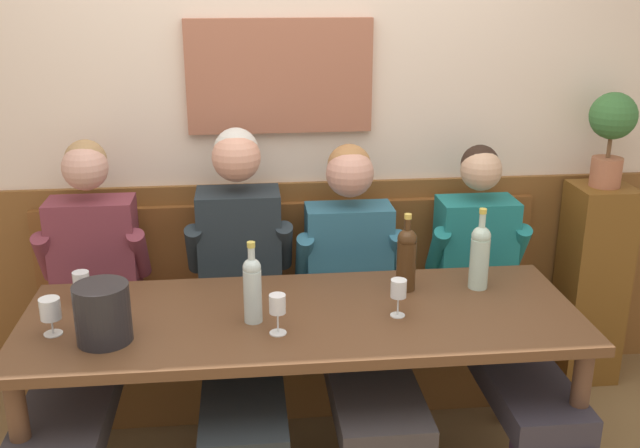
{
  "coord_description": "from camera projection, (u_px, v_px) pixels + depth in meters",
  "views": [
    {
      "loc": [
        -0.2,
        -2.36,
        2.0
      ],
      "look_at": [
        0.1,
        0.46,
        1.02
      ],
      "focal_mm": 41.19,
      "sensor_mm": 36.0,
      "label": 1
    }
  ],
  "objects": [
    {
      "name": "room_wall_back",
      "position": [
        285.0,
        104.0,
        3.46
      ],
      "size": [
        6.8,
        0.12,
        2.8
      ],
      "color": "beige",
      "rests_on": "ground"
    },
    {
      "name": "wood_wainscot_panel",
      "position": [
        289.0,
        281.0,
        3.7
      ],
      "size": [
        6.8,
        0.03,
        1.03
      ],
      "primitive_type": "cube",
      "color": "brown",
      "rests_on": "ground"
    },
    {
      "name": "wall_bench",
      "position": [
        292.0,
        342.0,
        3.58
      ],
      "size": [
        2.43,
        0.42,
        0.94
      ],
      "color": "brown",
      "rests_on": "ground"
    },
    {
      "name": "dining_table",
      "position": [
        303.0,
        334.0,
        2.83
      ],
      "size": [
        2.13,
        0.76,
        0.76
      ],
      "color": "#543620",
      "rests_on": "ground"
    },
    {
      "name": "person_center_right_seat",
      "position": [
        84.0,
        317.0,
        3.05
      ],
      "size": [
        0.48,
        1.2,
        1.31
      ],
      "color": "#292532",
      "rests_on": "ground"
    },
    {
      "name": "person_left_seat",
      "position": [
        241.0,
        298.0,
        3.14
      ],
      "size": [
        0.48,
        1.21,
        1.35
      ],
      "color": "#332E3E",
      "rests_on": "ground"
    },
    {
      "name": "person_center_left_seat",
      "position": [
        359.0,
        307.0,
        3.17
      ],
      "size": [
        0.5,
        1.21,
        1.26
      ],
      "color": "#372E3B",
      "rests_on": "ground"
    },
    {
      "name": "person_right_seat",
      "position": [
        495.0,
        303.0,
        3.23
      ],
      "size": [
        0.46,
        1.2,
        1.24
      ],
      "color": "#322439",
      "rests_on": "ground"
    },
    {
      "name": "ice_bucket",
      "position": [
        103.0,
        313.0,
        2.56
      ],
      "size": [
        0.19,
        0.19,
        0.21
      ],
      "primitive_type": "cylinder",
      "color": "black",
      "rests_on": "dining_table"
    },
    {
      "name": "wine_bottle_amber_mid",
      "position": [
        406.0,
        257.0,
        2.97
      ],
      "size": [
        0.08,
        0.08,
        0.33
      ],
      "color": "#412914",
      "rests_on": "dining_table"
    },
    {
      "name": "wine_bottle_clear_water",
      "position": [
        480.0,
        255.0,
        2.99
      ],
      "size": [
        0.08,
        0.08,
        0.34
      ],
      "color": "#AFCDBB",
      "rests_on": "dining_table"
    },
    {
      "name": "wine_bottle_green_tall",
      "position": [
        252.0,
        287.0,
        2.7
      ],
      "size": [
        0.07,
        0.07,
        0.32
      ],
      "color": "silver",
      "rests_on": "dining_table"
    },
    {
      "name": "wine_glass_near_bucket",
      "position": [
        81.0,
        282.0,
        2.88
      ],
      "size": [
        0.06,
        0.06,
        0.13
      ],
      "color": "silver",
      "rests_on": "dining_table"
    },
    {
      "name": "wine_glass_center_rear",
      "position": [
        50.0,
        311.0,
        2.61
      ],
      "size": [
        0.07,
        0.07,
        0.14
      ],
      "color": "silver",
      "rests_on": "dining_table"
    },
    {
      "name": "wine_glass_center_front",
      "position": [
        398.0,
        291.0,
        2.75
      ],
      "size": [
        0.06,
        0.06,
        0.15
      ],
      "color": "silver",
      "rests_on": "dining_table"
    },
    {
      "name": "wine_glass_mid_right",
      "position": [
        277.0,
        307.0,
        2.61
      ],
      "size": [
        0.06,
        0.06,
        0.15
      ],
      "color": "silver",
      "rests_on": "dining_table"
    },
    {
      "name": "corner_pedestal",
      "position": [
        591.0,
        284.0,
        3.69
      ],
      "size": [
        0.28,
        0.28,
        1.02
      ],
      "primitive_type": "cube",
      "color": "brown",
      "rests_on": "ground"
    },
    {
      "name": "potted_plant",
      "position": [
        612.0,
        128.0,
        3.43
      ],
      "size": [
        0.22,
        0.22,
        0.45
      ],
      "color": "#A46244",
      "rests_on": "corner_pedestal"
    }
  ]
}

